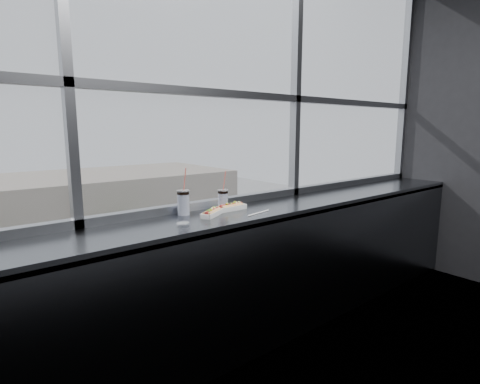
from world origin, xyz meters
TOP-DOWN VIEW (x-y plane):
  - wall_back_lower at (0.00, 1.50)m, footprint 6.00×0.00m
  - window_glass at (0.00, 1.52)m, footprint 6.00×0.00m
  - window_mullions at (0.00, 1.50)m, footprint 6.00×0.08m
  - counter at (0.00, 1.23)m, footprint 6.00×0.55m
  - counter_fascia at (0.00, 0.97)m, footprint 6.00×0.04m
  - hotdog_tray_left at (-0.14, 1.23)m, footprint 0.24×0.19m
  - hotdog_tray_right at (0.08, 1.30)m, footprint 0.26×0.09m
  - soda_cup_left at (-0.29, 1.39)m, footprint 0.10×0.10m
  - soda_cup_right at (0.03, 1.33)m, footprint 0.08×0.08m
  - loose_straw at (0.17, 1.08)m, footprint 0.25×0.06m
  - wrapper at (-0.44, 1.14)m, footprint 0.10×0.07m
  - street_asphalt at (0.00, 21.50)m, footprint 80.00×10.00m
  - car_near_d at (7.49, 17.50)m, footprint 2.67×5.84m
  - car_far_c at (13.43, 25.50)m, footprint 3.05×7.02m
  - car_far_b at (2.75, 25.50)m, footprint 3.44×6.81m
  - pedestrian_c at (5.04, 30.58)m, footprint 0.76×1.02m
  - tree_right at (10.96, 29.50)m, footprint 3.58×3.58m

SIDE VIEW (x-z plane):
  - street_asphalt at x=0.00m, z-range -11.00..-10.94m
  - car_near_d at x=7.49m, z-range -10.94..-9.03m
  - car_far_b at x=2.75m, z-range -10.94..-8.76m
  - pedestrian_c at x=5.04m, z-range -10.96..-8.68m
  - car_far_c at x=13.43m, z-range -10.94..-8.62m
  - tree_right at x=10.96m, z-range -10.00..-4.41m
  - wall_back_lower at x=0.00m, z-range -2.45..3.55m
  - counter_fascia at x=0.00m, z-range 0.03..1.07m
  - counter at x=0.00m, z-range 1.04..1.10m
  - loose_straw at x=0.17m, z-range 1.10..1.11m
  - wrapper at x=-0.44m, z-range 1.10..1.12m
  - hotdog_tray_left at x=-0.14m, z-range 1.09..1.15m
  - hotdog_tray_right at x=0.08m, z-range 1.09..1.16m
  - soda_cup_right at x=0.03m, z-range 1.04..1.34m
  - soda_cup_left at x=-0.29m, z-range 1.03..1.38m
  - window_glass at x=0.00m, z-range -0.70..5.30m
  - window_mullions at x=0.00m, z-range 1.10..3.50m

